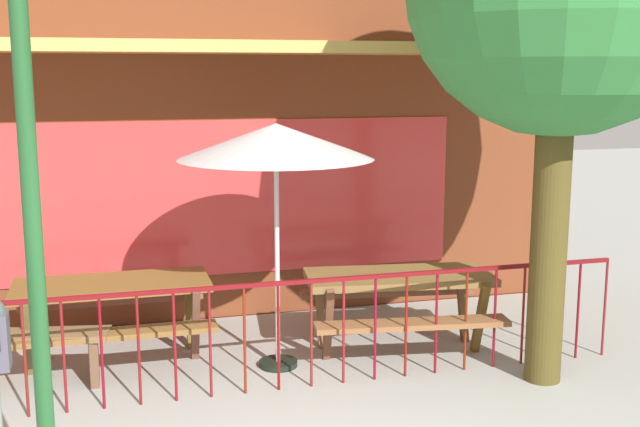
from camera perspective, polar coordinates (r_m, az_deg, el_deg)
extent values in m
cube|color=#3E1612|center=(9.27, -6.23, -6.88)|extent=(7.65, 0.54, 0.01)
cube|color=brown|center=(8.86, -6.58, 10.21)|extent=(7.65, 0.50, 5.45)
cube|color=#D83838|center=(8.72, -6.13, 1.13)|extent=(4.97, 0.02, 1.70)
cube|color=tan|center=(8.17, -5.83, 11.82)|extent=(6.50, 0.91, 0.12)
cube|color=maroon|center=(6.72, -3.05, -5.06)|extent=(6.42, 0.04, 0.04)
cylinder|color=maroon|center=(6.75, -20.47, -9.86)|extent=(0.02, 0.02, 0.95)
cylinder|color=maroon|center=(6.73, -17.96, -9.77)|extent=(0.02, 0.02, 0.95)
cylinder|color=maroon|center=(6.72, -15.44, -9.67)|extent=(0.02, 0.02, 0.95)
cylinder|color=maroon|center=(6.72, -12.92, -9.54)|extent=(0.02, 0.02, 0.95)
cylinder|color=maroon|center=(6.74, -10.41, -9.40)|extent=(0.02, 0.02, 0.95)
cylinder|color=maroon|center=(6.77, -7.92, -9.25)|extent=(0.02, 0.02, 0.95)
cylinder|color=maroon|center=(6.81, -5.45, -9.07)|extent=(0.02, 0.02, 0.95)
cylinder|color=maroon|center=(6.86, -3.02, -8.89)|extent=(0.02, 0.02, 0.95)
cylinder|color=maroon|center=(6.92, -0.63, -8.69)|extent=(0.02, 0.02, 0.95)
cylinder|color=maroon|center=(7.00, 1.71, -8.48)|extent=(0.02, 0.02, 0.95)
cylinder|color=maroon|center=(7.09, 3.99, -8.26)|extent=(0.02, 0.02, 0.95)
cylinder|color=maroon|center=(7.18, 6.21, -8.04)|extent=(0.02, 0.02, 0.95)
cylinder|color=maroon|center=(7.29, 8.37, -7.81)|extent=(0.02, 0.02, 0.95)
cylinder|color=maroon|center=(7.41, 10.45, -7.57)|extent=(0.02, 0.02, 0.95)
cylinder|color=maroon|center=(7.54, 12.47, -7.34)|extent=(0.02, 0.02, 0.95)
cylinder|color=maroon|center=(7.68, 14.41, -7.10)|extent=(0.02, 0.02, 0.95)
cylinder|color=maroon|center=(7.82, 16.29, -6.87)|extent=(0.02, 0.02, 0.95)
cylinder|color=maroon|center=(7.97, 18.09, -6.64)|extent=(0.02, 0.02, 0.95)
cylinder|color=maroon|center=(8.14, 19.82, -6.41)|extent=(0.02, 0.02, 0.95)
cube|color=brown|center=(7.70, -14.75, -5.00)|extent=(1.80, 0.76, 0.07)
cube|color=brown|center=(7.26, -14.57, -8.40)|extent=(1.80, 0.26, 0.05)
cube|color=brown|center=(8.31, -14.72, -6.03)|extent=(1.80, 0.26, 0.05)
cube|color=brown|center=(7.57, -20.23, -8.50)|extent=(0.07, 0.35, 0.78)
cube|color=brown|center=(8.11, -19.92, -7.25)|extent=(0.07, 0.35, 0.78)
cube|color=brown|center=(7.58, -8.95, -7.95)|extent=(0.07, 0.35, 0.78)
cube|color=brown|center=(8.11, -9.41, -6.75)|extent=(0.07, 0.35, 0.78)
cube|color=brown|center=(7.77, 5.70, -4.57)|extent=(1.88, 0.99, 0.07)
cube|color=brown|center=(7.35, 6.67, -7.92)|extent=(1.82, 0.49, 0.05)
cube|color=brown|center=(8.37, 4.79, -5.61)|extent=(1.82, 0.49, 0.05)
cube|color=brown|center=(7.48, 0.60, -8.08)|extent=(0.12, 0.36, 0.78)
cube|color=brown|center=(8.01, 0.01, -6.83)|extent=(0.12, 0.36, 0.78)
cube|color=brown|center=(7.82, 11.45, -7.46)|extent=(0.12, 0.36, 0.78)
cube|color=brown|center=(8.33, 10.18, -6.32)|extent=(0.12, 0.36, 0.78)
cylinder|color=black|center=(7.54, -3.03, -10.73)|extent=(0.36, 0.36, 0.05)
cylinder|color=beige|center=(7.22, -3.11, -2.69)|extent=(0.04, 0.04, 2.21)
cone|color=beige|center=(7.07, -3.19, 5.23)|extent=(1.76, 1.76, 0.32)
cube|color=brown|center=(7.41, -20.34, -8.26)|extent=(1.44, 0.57, 0.06)
cube|color=brown|center=(7.35, -15.96, -10.01)|extent=(0.08, 0.29, 0.45)
cylinder|color=#4B3E1A|center=(7.12, 16.20, -1.05)|extent=(0.32, 0.32, 2.75)
cylinder|color=#215528|center=(4.60, -19.99, -0.64)|extent=(0.10, 0.10, 3.80)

